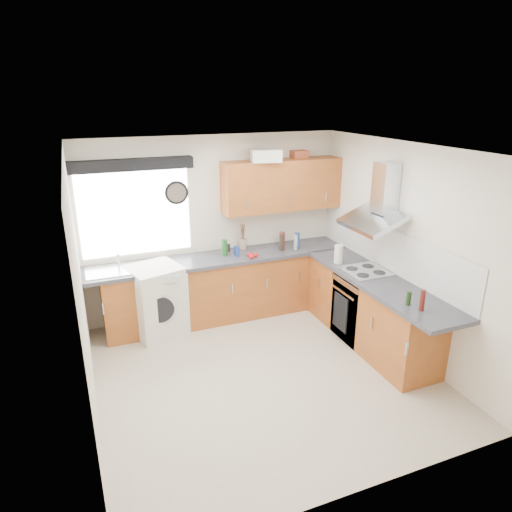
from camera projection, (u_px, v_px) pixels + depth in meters
name	position (u px, v px, depth m)	size (l,w,h in m)	color
ground_plane	(263.00, 373.00, 5.20)	(3.60, 3.60, 0.00)	beige
ceiling	(265.00, 149.00, 4.35)	(3.60, 3.60, 0.02)	white
wall_back	(214.00, 227.00, 6.35)	(3.60, 0.02, 2.50)	silver
wall_front	(363.00, 359.00, 3.20)	(3.60, 0.02, 2.50)	silver
wall_left	(82.00, 298.00, 4.15)	(0.02, 3.60, 2.50)	silver
wall_right	(404.00, 250.00, 5.41)	(0.02, 3.60, 2.50)	silver
window	(135.00, 213.00, 5.87)	(1.40, 0.02, 1.10)	silver
window_blind	(132.00, 165.00, 5.58)	(1.50, 0.18, 0.14)	black
splashback	(387.00, 248.00, 5.69)	(0.01, 3.00, 0.54)	white
base_cab_back	(215.00, 290.00, 6.34)	(3.00, 0.58, 0.86)	brown
base_cab_corner	(317.00, 274.00, 6.89)	(0.60, 0.60, 0.86)	brown
base_cab_right	(370.00, 311.00, 5.71)	(0.58, 2.10, 0.86)	brown
worktop_back	(221.00, 258.00, 6.21)	(3.60, 0.62, 0.05)	#313239
worktop_right	(380.00, 282.00, 5.42)	(0.62, 2.42, 0.05)	#313239
sink	(120.00, 267.00, 5.72)	(0.84, 0.46, 0.10)	silver
oven	(362.00, 307.00, 5.84)	(0.56, 0.58, 0.85)	black
hob_plate	(365.00, 271.00, 5.68)	(0.52, 0.52, 0.01)	silver
extractor_hood	(378.00, 203.00, 5.42)	(0.52, 0.78, 0.66)	silver
upper_cabinets	(282.00, 185.00, 6.34)	(1.70, 0.35, 0.70)	brown
washing_machine	(156.00, 300.00, 5.94)	(0.63, 0.61, 0.92)	silver
wall_clock	(177.00, 193.00, 5.98)	(0.31, 0.31, 0.04)	black
casserole	(266.00, 155.00, 6.00)	(0.39, 0.28, 0.16)	silver
storage_box	(299.00, 154.00, 6.39)	(0.22, 0.18, 0.10)	#B04D2E
utensil_pot	(243.00, 244.00, 6.49)	(0.11, 0.11, 0.15)	tan
kitchen_roll	(339.00, 254.00, 5.93)	(0.11, 0.11, 0.24)	silver
tomato_cluster	(252.00, 255.00, 6.15)	(0.14, 0.14, 0.06)	red
jar_0	(297.00, 241.00, 6.49)	(0.07, 0.07, 0.23)	navy
jar_1	(283.00, 242.00, 6.40)	(0.05, 0.05, 0.26)	#4F1C21
jar_2	(229.00, 248.00, 6.39)	(0.04, 0.04, 0.11)	black
jar_3	(282.00, 243.00, 6.40)	(0.06, 0.06, 0.23)	black
jar_4	(295.00, 243.00, 6.62)	(0.04, 0.04, 0.10)	#123318
jar_5	(238.00, 252.00, 6.18)	(0.04, 0.04, 0.13)	navy
jar_6	(282.00, 239.00, 6.62)	(0.07, 0.07, 0.20)	brown
jar_7	(296.00, 242.00, 6.45)	(0.05, 0.05, 0.21)	#AEA695
jar_8	(236.00, 250.00, 6.27)	(0.05, 0.05, 0.12)	navy
jar_9	(224.00, 247.00, 6.21)	(0.08, 0.08, 0.22)	#1F5820
bottle_0	(422.00, 300.00, 4.63)	(0.05, 0.05, 0.23)	#571712
bottle_1	(409.00, 298.00, 4.77)	(0.05, 0.05, 0.15)	#173312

